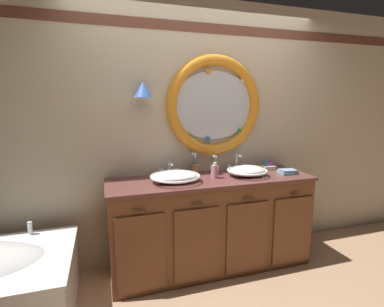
{
  "coord_description": "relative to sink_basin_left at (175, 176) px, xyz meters",
  "views": [
    {
      "loc": [
        -0.94,
        -2.21,
        1.61
      ],
      "look_at": [
        -0.17,
        0.25,
        1.15
      ],
      "focal_mm": 26.83,
      "sensor_mm": 36.0,
      "label": 1
    }
  ],
  "objects": [
    {
      "name": "ground_plane",
      "position": [
        0.33,
        -0.24,
        -0.95
      ],
      "size": [
        14.0,
        14.0,
        0.0
      ],
      "primitive_type": "plane",
      "color": "tan"
    },
    {
      "name": "back_wall_assembly",
      "position": [
        0.34,
        0.35,
        0.37
      ],
      "size": [
        6.4,
        0.26,
        2.6
      ],
      "color": "beige",
      "rests_on": "ground_plane"
    },
    {
      "name": "vanity_counter",
      "position": [
        0.36,
        0.03,
        -0.5
      ],
      "size": [
        1.97,
        0.61,
        0.9
      ],
      "color": "brown",
      "rests_on": "ground_plane"
    },
    {
      "name": "sink_basin_left",
      "position": [
        0.0,
        0.0,
        0.0
      ],
      "size": [
        0.46,
        0.46,
        0.1
      ],
      "color": "white",
      "rests_on": "vanity_counter"
    },
    {
      "name": "sink_basin_right",
      "position": [
        0.73,
        0.0,
        0.0
      ],
      "size": [
        0.39,
        0.39,
        0.1
      ],
      "color": "white",
      "rests_on": "vanity_counter"
    },
    {
      "name": "faucet_set_left",
      "position": [
        -0.0,
        0.23,
        0.01
      ],
      "size": [
        0.22,
        0.15,
        0.15
      ],
      "color": "silver",
      "rests_on": "vanity_counter"
    },
    {
      "name": "faucet_set_right",
      "position": [
        0.73,
        0.23,
        0.02
      ],
      "size": [
        0.23,
        0.12,
        0.18
      ],
      "color": "silver",
      "rests_on": "vanity_counter"
    },
    {
      "name": "toothbrush_holder_left",
      "position": [
        0.25,
        0.22,
        0.01
      ],
      "size": [
        0.09,
        0.09,
        0.22
      ],
      "color": "#996647",
      "rests_on": "vanity_counter"
    },
    {
      "name": "toothbrush_holder_right",
      "position": [
        0.44,
        0.15,
        0.0
      ],
      "size": [
        0.08,
        0.08,
        0.2
      ],
      "color": "silver",
      "rests_on": "vanity_counter"
    },
    {
      "name": "soap_dispenser",
      "position": [
        0.39,
        0.02,
        0.02
      ],
      "size": [
        0.06,
        0.07,
        0.16
      ],
      "color": "pink",
      "rests_on": "vanity_counter"
    },
    {
      "name": "folded_hand_towel",
      "position": [
        1.15,
        -0.05,
        -0.03
      ],
      "size": [
        0.18,
        0.13,
        0.04
      ],
      "color": "#7593A8",
      "rests_on": "vanity_counter"
    },
    {
      "name": "toiletry_basket",
      "position": [
        1.06,
        0.17,
        -0.02
      ],
      "size": [
        0.14,
        0.1,
        0.11
      ],
      "color": "beige",
      "rests_on": "vanity_counter"
    }
  ]
}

